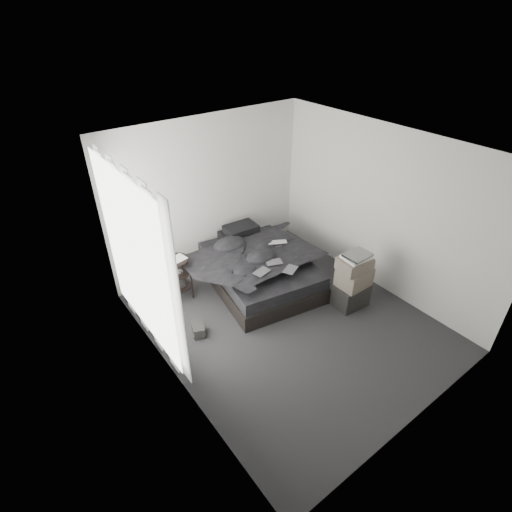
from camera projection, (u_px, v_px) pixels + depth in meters
floor at (288, 322)px, 5.93m from camera, size 3.60×4.20×0.01m
ceiling at (298, 150)px, 4.51m from camera, size 3.60×4.20×0.01m
wall_back at (209, 194)px, 6.63m from camera, size 3.60×0.01×2.60m
wall_front at (438, 340)px, 3.81m from camera, size 3.60×0.01×2.60m
wall_left at (167, 300)px, 4.32m from camera, size 0.01×4.20×2.60m
wall_right at (381, 210)px, 6.13m from camera, size 0.01×4.20×2.60m
window_left at (135, 259)px, 4.90m from camera, size 0.02×2.00×2.30m
curtain_left at (140, 262)px, 4.97m from camera, size 0.06×2.12×2.48m
bed at (260, 276)px, 6.66m from camera, size 1.80×2.19×0.27m
mattress at (260, 265)px, 6.53m from camera, size 1.73×2.12×0.21m
duvet at (261, 255)px, 6.38m from camera, size 1.71×1.90×0.23m
pillow_lower at (237, 236)px, 6.99m from camera, size 0.65×0.49×0.13m
pillow_upper at (241, 229)px, 6.93m from camera, size 0.58×0.42×0.12m
laptop at (278, 240)px, 6.52m from camera, size 0.37×0.33×0.02m
comic_a at (262, 268)px, 5.87m from camera, size 0.28×0.21×0.01m
comic_b at (274, 258)px, 6.08m from camera, size 0.29×0.24×0.01m
comic_c at (291, 265)px, 5.91m from camera, size 0.29×0.25×0.01m
side_stand at (178, 279)px, 6.23m from camera, size 0.39×0.39×0.72m
papers at (177, 259)px, 6.03m from camera, size 0.31×0.25×0.01m
floor_books at (199, 330)px, 5.66m from camera, size 0.24×0.27×0.16m
box_lower at (350, 294)px, 6.18m from camera, size 0.53×0.43×0.37m
box_mid at (354, 277)px, 6.00m from camera, size 0.47×0.37×0.29m
box_upper at (355, 264)px, 5.86m from camera, size 0.49×0.42×0.20m
art_book_white at (356, 257)px, 5.80m from camera, size 0.41×0.33×0.04m
art_book_snake at (358, 255)px, 5.78m from camera, size 0.38×0.31×0.04m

